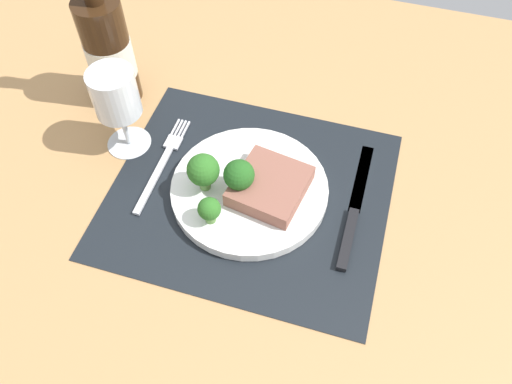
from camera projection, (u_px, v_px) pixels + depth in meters
ground_plane at (250, 200)px, 77.63cm from camera, size 140.00×110.00×3.00cm
placemat at (250, 193)px, 76.30cm from camera, size 40.70×35.55×0.30cm
plate at (250, 189)px, 75.52cm from camera, size 23.14×23.14×1.60cm
steak at (270, 186)px, 73.40cm from camera, size 11.32×11.84×2.49cm
broccoli_center at (239, 176)px, 71.49cm from camera, size 4.44×4.44×6.02cm
broccoli_near_fork at (203, 170)px, 71.70cm from camera, size 4.69×4.69×6.33cm
broccoli_back_left at (209, 210)px, 69.37cm from camera, size 3.24×3.24×4.39cm
fork at (163, 163)px, 79.19cm from camera, size 2.40×19.20×0.50cm
knife at (353, 213)px, 73.64cm from camera, size 1.80×23.00×0.80cm
wine_bottle at (108, 50)px, 80.86cm from camera, size 7.48×7.48×28.31cm
wine_glass at (116, 98)px, 74.20cm from camera, size 6.97×6.97×14.47cm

